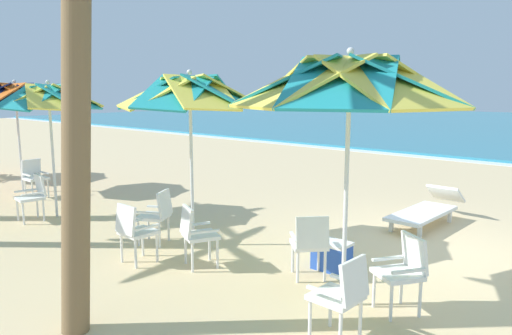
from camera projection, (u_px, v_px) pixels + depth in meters
ground_plane at (417, 254)px, 7.14m from camera, size 80.00×80.00×0.00m
beach_umbrella_0 at (349, 84)px, 5.05m from camera, size 2.58×2.58×2.87m
plastic_chair_0 at (403, 268)px, 5.22m from camera, size 0.61×0.63×0.87m
plastic_chair_1 at (342, 293)px, 4.59m from camera, size 0.48×0.45×0.87m
plastic_chair_2 at (310, 242)px, 6.12m from camera, size 0.63×0.63×0.87m
beach_umbrella_1 at (190, 94)px, 7.16m from camera, size 2.19×2.19×2.73m
plastic_chair_3 at (196, 232)px, 6.54m from camera, size 0.59×0.61×0.87m
plastic_chair_4 at (134, 229)px, 6.67m from camera, size 0.45×0.48×0.87m
plastic_chair_5 at (157, 213)px, 7.54m from camera, size 0.61×0.60×0.87m
beach_umbrella_2 at (49, 99)px, 8.87m from camera, size 2.01×2.01×2.61m
plastic_chair_6 at (33, 194)px, 8.87m from camera, size 0.49×0.52×0.87m
beach_umbrella_3 at (15, 95)px, 11.10m from camera, size 2.15×2.15×2.65m
plastic_chair_7 at (34, 176)px, 10.79m from camera, size 0.47×0.44×0.87m
sun_lounger_1 at (427, 209)px, 8.64m from camera, size 0.69×2.16×0.62m
palm_tree_0 at (70, 27)px, 4.51m from camera, size 2.99×2.94×4.66m
cooler_box at (332, 255)px, 6.48m from camera, size 0.50×0.34×0.40m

